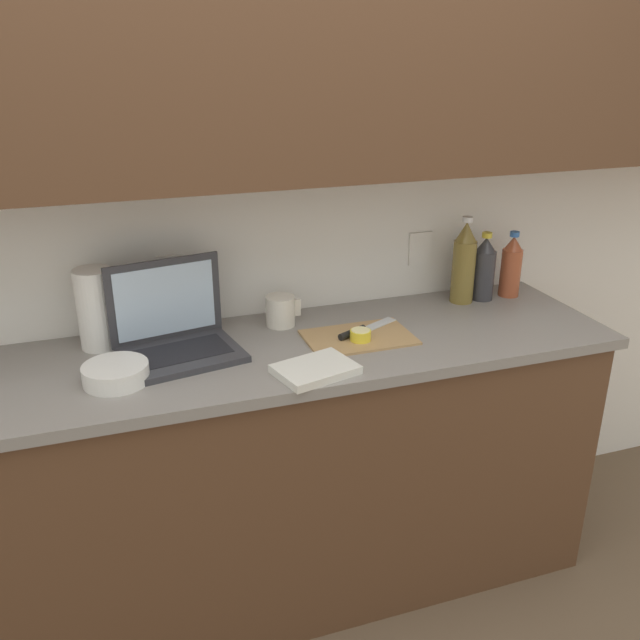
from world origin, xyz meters
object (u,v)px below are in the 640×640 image
Objects in this scene: laptop at (175,332)px; bottle_oil_tall at (484,269)px; bowl_white at (116,373)px; paper_towel_roll at (97,309)px; cutting_board at (359,337)px; knife at (358,331)px; bottle_water_clear at (511,267)px; lemon_half_cut at (360,335)px; bottle_green_soda at (464,263)px; measuring_cup at (281,311)px.

bottle_oil_tall is (1.13, 0.11, 0.05)m from laptop.
laptop reaches higher than bowl_white.
paper_towel_roll is (-1.34, 0.01, 0.01)m from bottle_oil_tall.
cutting_board is 0.03m from knife.
bottle_water_clear is at bearing 10.07° from bowl_white.
bottle_water_clear reaches higher than knife.
lemon_half_cut is (0.56, -0.12, -0.04)m from laptop.
bottle_water_clear is (0.20, 0.00, -0.03)m from bottle_green_soda.
bottle_oil_tall reaches higher than lemon_half_cut.
lemon_half_cut is 0.81m from paper_towel_roll.
bottle_oil_tall is (0.09, 0.00, -0.03)m from bottle_green_soda.
lemon_half_cut is at bearing -162.05° from bottle_water_clear.
laptop is at bearing -175.16° from bottle_water_clear.
knife is at bearing -12.85° from paper_towel_roll.
cutting_board is 0.28m from measuring_cup.
bottle_water_clear reaches higher than lemon_half_cut.
bowl_white reaches higher than cutting_board.
paper_towel_roll is at bearing 140.93° from knife.
bottle_green_soda is 0.69m from measuring_cup.
bottle_oil_tall and paper_towel_roll have the same top height.
bottle_oil_tall reaches higher than knife.
knife is 0.70m from bottle_water_clear.
lemon_half_cut reaches higher than cutting_board.
knife is at bearing -163.02° from bottle_oil_tall.
paper_towel_roll reaches higher than bottle_water_clear.
bowl_white is 0.73× the size of paper_towel_roll.
cutting_board is 1.36× the size of paper_towel_roll.
laptop is 2.14× the size of bowl_white.
laptop is at bearing 147.33° from knife.
cutting_board is at bearing -161.16° from bottle_oil_tall.
bottle_green_soda is (1.04, 0.11, 0.08)m from laptop.
bottle_oil_tall is (0.56, 0.17, 0.10)m from knife.
bottle_green_soda is at bearing 24.60° from lemon_half_cut.
cutting_board is 1.39× the size of bottle_water_clear.
knife is at bearing -165.80° from bottle_water_clear.
cutting_board is 1.36× the size of bottle_oil_tall.
laptop is 1.55× the size of bottle_oil_tall.
bottle_green_soda reaches higher than paper_towel_roll.
bottle_green_soda is 1.25× the size of paper_towel_roll.
bottle_green_soda reaches higher than laptop.
paper_towel_roll is at bearing 163.32° from lemon_half_cut.
cutting_board is 0.71m from bottle_water_clear.
knife is 0.97× the size of paper_towel_roll.
bottle_oil_tall is 2.12× the size of measuring_cup.
bottle_oil_tall is at bearing -9.23° from knife.
bottle_green_soda reaches higher than cutting_board.
bottle_green_soda is 1.26m from paper_towel_roll.
paper_towel_roll reaches higher than knife.
measuring_cup is (-0.77, -0.00, -0.06)m from bottle_oil_tall.
bottle_green_soda is at bearing 21.90° from cutting_board.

